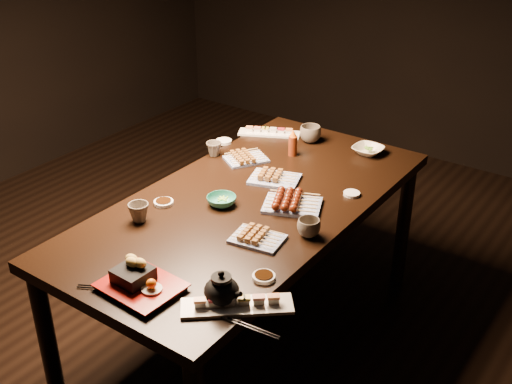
% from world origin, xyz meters
% --- Properties ---
extents(ground, '(5.00, 5.00, 0.00)m').
position_xyz_m(ground, '(0.00, 0.00, 0.00)').
color(ground, black).
rests_on(ground, ground).
extents(dining_table, '(1.29, 1.96, 0.75)m').
position_xyz_m(dining_table, '(0.42, 0.01, 0.38)').
color(dining_table, black).
rests_on(dining_table, ground).
extents(sushi_platter_near, '(0.35, 0.32, 0.05)m').
position_xyz_m(sushi_platter_near, '(0.82, -0.61, 0.77)').
color(sushi_platter_near, white).
rests_on(sushi_platter_near, dining_table).
extents(sushi_platter_far, '(0.33, 0.23, 0.04)m').
position_xyz_m(sushi_platter_far, '(0.07, 0.67, 0.77)').
color(sushi_platter_far, white).
rests_on(sushi_platter_far, dining_table).
extents(yakitori_plate_center, '(0.26, 0.22, 0.06)m').
position_xyz_m(yakitori_plate_center, '(0.40, 0.24, 0.78)').
color(yakitori_plate_center, '#828EB6').
rests_on(yakitori_plate_center, dining_table).
extents(yakitori_plate_right, '(0.22, 0.17, 0.05)m').
position_xyz_m(yakitori_plate_right, '(0.64, -0.23, 0.78)').
color(yakitori_plate_right, '#828EB6').
rests_on(yakitori_plate_right, dining_table).
extents(yakitori_plate_left, '(0.22, 0.24, 0.05)m').
position_xyz_m(yakitori_plate_left, '(0.17, 0.34, 0.77)').
color(yakitori_plate_left, '#828EB6').
rests_on(yakitori_plate_left, dining_table).
extents(tsukune_plate, '(0.29, 0.26, 0.06)m').
position_xyz_m(tsukune_plate, '(0.60, 0.07, 0.78)').
color(tsukune_plate, '#828EB6').
rests_on(tsukune_plate, dining_table).
extents(edamame_bowl_green, '(0.14, 0.14, 0.04)m').
position_xyz_m(edamame_bowl_green, '(0.34, -0.09, 0.77)').
color(edamame_bowl_green, '#287C68').
rests_on(edamame_bowl_green, dining_table).
extents(edamame_bowl_cream, '(0.16, 0.16, 0.04)m').
position_xyz_m(edamame_bowl_cream, '(0.61, 0.76, 0.77)').
color(edamame_bowl_cream, beige).
rests_on(edamame_bowl_cream, dining_table).
extents(tempura_tray, '(0.28, 0.23, 0.10)m').
position_xyz_m(tempura_tray, '(0.49, -0.72, 0.80)').
color(tempura_tray, black).
rests_on(tempura_tray, dining_table).
extents(teacup_near_left, '(0.11, 0.11, 0.08)m').
position_xyz_m(teacup_near_left, '(0.15, -0.39, 0.79)').
color(teacup_near_left, brown).
rests_on(teacup_near_left, dining_table).
extents(teacup_mid_right, '(0.11, 0.11, 0.07)m').
position_xyz_m(teacup_mid_right, '(0.78, -0.08, 0.79)').
color(teacup_mid_right, brown).
rests_on(teacup_mid_right, dining_table).
extents(teacup_far_left, '(0.10, 0.10, 0.07)m').
position_xyz_m(teacup_far_left, '(0.00, 0.29, 0.79)').
color(teacup_far_left, brown).
rests_on(teacup_far_left, dining_table).
extents(teacup_far_right, '(0.11, 0.11, 0.09)m').
position_xyz_m(teacup_far_right, '(0.30, 0.72, 0.79)').
color(teacup_far_right, brown).
rests_on(teacup_far_right, dining_table).
extents(teapot, '(0.15, 0.15, 0.12)m').
position_xyz_m(teapot, '(0.76, -0.61, 0.81)').
color(teapot, black).
rests_on(teapot, dining_table).
extents(condiment_bottle, '(0.06, 0.06, 0.14)m').
position_xyz_m(condiment_bottle, '(0.32, 0.52, 0.82)').
color(condiment_bottle, '#66230D').
rests_on(condiment_bottle, dining_table).
extents(sauce_dish_west, '(0.12, 0.12, 0.01)m').
position_xyz_m(sauce_dish_west, '(0.14, -0.22, 0.76)').
color(sauce_dish_west, white).
rests_on(sauce_dish_west, dining_table).
extents(sauce_dish_east, '(0.10, 0.10, 0.01)m').
position_xyz_m(sauce_dish_east, '(0.76, 0.32, 0.76)').
color(sauce_dish_east, white).
rests_on(sauce_dish_east, dining_table).
extents(sauce_dish_se, '(0.09, 0.09, 0.01)m').
position_xyz_m(sauce_dish_se, '(0.80, -0.42, 0.76)').
color(sauce_dish_se, white).
rests_on(sauce_dish_se, dining_table).
extents(sauce_dish_nw, '(0.09, 0.09, 0.01)m').
position_xyz_m(sauce_dish_nw, '(-0.06, 0.44, 0.76)').
color(sauce_dish_nw, white).
rests_on(sauce_dish_nw, dining_table).
extents(chopsticks_near, '(0.20, 0.12, 0.01)m').
position_xyz_m(chopsticks_near, '(0.40, -0.79, 0.75)').
color(chopsticks_near, black).
rests_on(chopsticks_near, dining_table).
extents(chopsticks_se, '(0.21, 0.04, 0.01)m').
position_xyz_m(chopsticks_se, '(0.92, -0.67, 0.75)').
color(chopsticks_se, black).
rests_on(chopsticks_se, dining_table).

